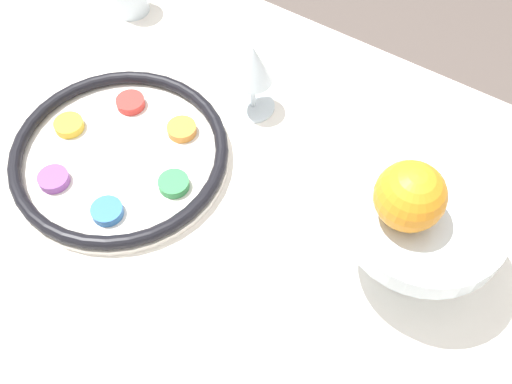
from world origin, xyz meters
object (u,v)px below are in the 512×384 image
(fruit_stand, at_px, (423,221))
(seder_plate, at_px, (120,154))
(wine_glass, at_px, (253,67))
(orange_fruit, at_px, (410,196))

(fruit_stand, bearing_deg, seder_plate, -169.65)
(wine_glass, relative_size, fruit_stand, 0.64)
(wine_glass, distance_m, fruit_stand, 0.35)
(seder_plate, bearing_deg, fruit_stand, 10.35)
(seder_plate, xyz_separation_m, orange_fruit, (0.42, 0.06, 0.16))
(fruit_stand, distance_m, orange_fruit, 0.07)
(seder_plate, relative_size, orange_fruit, 3.95)
(wine_glass, bearing_deg, fruit_stand, -20.03)
(seder_plate, distance_m, fruit_stand, 0.46)
(wine_glass, xyz_separation_m, fruit_stand, (0.33, -0.12, 0.01))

